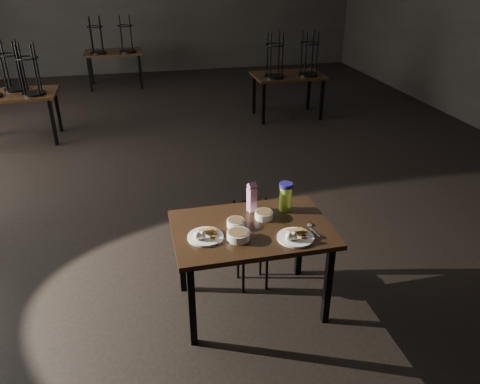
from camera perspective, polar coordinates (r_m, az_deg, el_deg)
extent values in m
plane|color=black|center=(6.42, -7.09, 2.93)|extent=(12.00, 12.00, 0.00)
cube|color=black|center=(11.90, -11.18, 21.76)|extent=(10.00, 0.04, 3.20)
cube|color=black|center=(3.57, 1.45, -4.57)|extent=(1.20, 0.80, 0.04)
cube|color=black|center=(3.46, -5.88, -13.60)|extent=(0.05, 0.05, 0.71)
cube|color=black|center=(3.68, 10.66, -11.06)|extent=(0.05, 0.05, 0.71)
cube|color=black|center=(3.97, -7.14, -7.67)|extent=(0.05, 0.05, 0.71)
cube|color=black|center=(4.16, 7.28, -5.83)|extent=(0.05, 0.05, 0.71)
cylinder|color=white|center=(3.44, -4.23, -5.45)|extent=(0.26, 0.26, 0.02)
cube|color=olive|center=(3.44, -4.29, -4.29)|extent=(0.09, 0.09, 0.04)
cube|color=olive|center=(3.45, -3.76, -4.23)|extent=(0.11, 0.11, 0.03)
ellipsoid|color=white|center=(3.38, -5.21, -5.33)|extent=(0.05, 0.05, 0.06)
ellipsoid|color=white|center=(3.38, -4.59, -5.26)|extent=(0.05, 0.05, 0.06)
cylinder|color=white|center=(3.44, 6.77, -5.53)|extent=(0.27, 0.27, 0.02)
cube|color=olive|center=(3.45, 6.67, -4.35)|extent=(0.10, 0.10, 0.05)
cube|color=olive|center=(3.46, 7.18, -4.28)|extent=(0.11, 0.11, 0.03)
ellipsoid|color=white|center=(3.37, 5.98, -5.43)|extent=(0.05, 0.05, 0.06)
ellipsoid|color=white|center=(3.38, 6.59, -5.34)|extent=(0.05, 0.05, 0.06)
cylinder|color=white|center=(3.56, -0.53, -3.81)|extent=(0.14, 0.14, 0.05)
cylinder|color=brown|center=(3.55, -0.53, -3.54)|extent=(0.12, 0.12, 0.01)
cylinder|color=white|center=(3.66, 2.92, -2.80)|extent=(0.14, 0.14, 0.06)
cylinder|color=brown|center=(3.66, 2.93, -2.53)|extent=(0.12, 0.12, 0.01)
cylinder|color=white|center=(3.40, -0.21, -5.33)|extent=(0.17, 0.17, 0.06)
cylinder|color=brown|center=(3.39, -0.21, -5.04)|extent=(0.14, 0.14, 0.01)
cube|color=#931A6E|center=(3.73, 1.44, -0.93)|extent=(0.08, 0.08, 0.20)
cube|color=#931A6E|center=(3.67, 1.46, 0.72)|extent=(0.08, 0.08, 0.06)
cylinder|color=#B6E142|center=(3.76, 5.56, -0.80)|extent=(0.11, 0.11, 0.21)
cylinder|color=navy|center=(3.70, 5.64, 0.83)|extent=(0.12, 0.12, 0.03)
ellipsoid|color=silver|center=(3.62, 8.51, -3.94)|extent=(0.05, 0.07, 0.01)
cube|color=silver|center=(3.54, 9.11, -4.85)|extent=(0.03, 0.14, 0.00)
cylinder|color=black|center=(3.98, 1.52, -6.38)|extent=(0.36, 0.36, 0.03)
torus|color=black|center=(4.01, 1.17, -3.02)|extent=(0.35, 0.05, 0.35)
cylinder|color=black|center=(4.20, 2.51, -7.78)|extent=(0.02, 0.02, 0.41)
cylinder|color=black|center=(4.16, -0.25, -8.15)|extent=(0.02, 0.02, 0.41)
cylinder|color=black|center=(3.99, 0.41, -9.81)|extent=(0.02, 0.02, 0.41)
cylinder|color=black|center=(4.04, 3.29, -9.40)|extent=(0.02, 0.02, 0.41)
cube|color=black|center=(7.87, -25.79, 10.66)|extent=(1.20, 0.80, 0.04)
cube|color=black|center=(7.57, -21.81, 7.85)|extent=(0.05, 0.05, 0.71)
cube|color=black|center=(8.18, -21.30, 9.27)|extent=(0.05, 0.05, 0.71)
cylinder|color=black|center=(7.66, -23.84, 10.92)|extent=(0.34, 0.34, 0.03)
torus|color=black|center=(7.56, -24.56, 14.54)|extent=(0.32, 0.32, 0.02)
cylinder|color=black|center=(7.66, -23.50, 13.83)|extent=(0.03, 0.03, 0.70)
cylinder|color=black|center=(7.70, -24.98, 13.61)|extent=(0.03, 0.03, 0.70)
cylinder|color=black|center=(7.50, -25.23, 13.27)|extent=(0.03, 0.03, 0.70)
cylinder|color=black|center=(7.47, -23.72, 13.50)|extent=(0.03, 0.03, 0.70)
cylinder|color=black|center=(8.03, -25.61, 11.25)|extent=(0.34, 0.34, 0.03)
torus|color=black|center=(7.93, -26.34, 14.69)|extent=(0.32, 0.32, 0.02)
cylinder|color=black|center=(8.03, -25.31, 14.02)|extent=(0.03, 0.03, 0.70)
cylinder|color=black|center=(8.08, -26.71, 13.80)|extent=(0.03, 0.03, 0.70)
cylinder|color=black|center=(7.89, -26.99, 13.48)|extent=(0.03, 0.03, 0.70)
cylinder|color=black|center=(7.84, -25.56, 13.71)|extent=(0.03, 0.03, 0.70)
cube|color=black|center=(8.34, 5.89, 13.95)|extent=(1.20, 0.80, 0.04)
cube|color=black|center=(7.99, 2.89, 10.69)|extent=(0.05, 0.05, 0.71)
cube|color=black|center=(8.32, 9.93, 11.00)|extent=(0.05, 0.05, 0.71)
cube|color=black|center=(8.58, 1.72, 11.87)|extent=(0.05, 0.05, 0.71)
cube|color=black|center=(8.89, 8.37, 12.14)|extent=(0.05, 0.05, 0.71)
cylinder|color=black|center=(8.10, 4.17, 13.88)|extent=(0.34, 0.34, 0.03)
torus|color=black|center=(8.00, 4.30, 17.37)|extent=(0.32, 0.32, 0.02)
cylinder|color=black|center=(8.15, 4.75, 16.56)|extent=(0.03, 0.03, 0.70)
cylinder|color=black|center=(8.09, 3.35, 16.53)|extent=(0.03, 0.03, 0.70)
cylinder|color=black|center=(7.91, 3.76, 16.27)|extent=(0.03, 0.03, 0.70)
cylinder|color=black|center=(7.96, 5.19, 16.30)|extent=(0.03, 0.03, 0.70)
cylinder|color=black|center=(8.29, 8.26, 13.99)|extent=(0.34, 0.34, 0.03)
torus|color=black|center=(8.20, 8.50, 17.39)|extent=(0.32, 0.32, 0.02)
cylinder|color=black|center=(8.35, 8.85, 16.60)|extent=(0.03, 0.03, 0.70)
cylinder|color=black|center=(8.28, 7.52, 16.60)|extent=(0.03, 0.03, 0.70)
cylinder|color=black|center=(8.10, 8.01, 16.33)|extent=(0.03, 0.03, 0.70)
cylinder|color=black|center=(8.17, 9.37, 16.33)|extent=(0.03, 0.03, 0.70)
cube|color=black|center=(10.72, -15.18, 16.11)|extent=(1.20, 0.80, 0.04)
cube|color=black|center=(10.51, -17.84, 13.46)|extent=(0.05, 0.05, 0.71)
cube|color=black|center=(10.48, -12.03, 14.10)|extent=(0.05, 0.05, 0.71)
cube|color=black|center=(11.13, -17.66, 14.19)|extent=(0.05, 0.05, 0.71)
cube|color=black|center=(11.10, -12.16, 14.80)|extent=(0.05, 0.05, 0.71)
cylinder|color=black|center=(10.58, -16.89, 15.96)|extent=(0.34, 0.34, 0.03)
torus|color=black|center=(10.51, -17.27, 18.62)|extent=(0.32, 0.32, 0.02)
cylinder|color=black|center=(10.62, -16.58, 18.04)|extent=(0.03, 0.03, 0.70)
cylinder|color=black|center=(10.63, -17.69, 17.91)|extent=(0.03, 0.03, 0.70)
cylinder|color=black|center=(10.43, -17.75, 17.75)|extent=(0.03, 0.03, 0.70)
cylinder|color=black|center=(10.42, -16.62, 17.88)|extent=(0.03, 0.03, 0.70)
cylinder|color=black|center=(10.56, -13.52, 16.33)|extent=(0.34, 0.34, 0.03)
torus|color=black|center=(10.49, -13.83, 19.01)|extent=(0.32, 0.32, 0.02)
cylinder|color=black|center=(10.60, -13.19, 18.41)|extent=(0.03, 0.03, 0.70)
cylinder|color=black|center=(10.60, -14.31, 18.30)|extent=(0.03, 0.03, 0.70)
cylinder|color=black|center=(10.41, -14.31, 18.15)|extent=(0.03, 0.03, 0.70)
cylinder|color=black|center=(10.41, -13.17, 18.26)|extent=(0.03, 0.03, 0.70)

